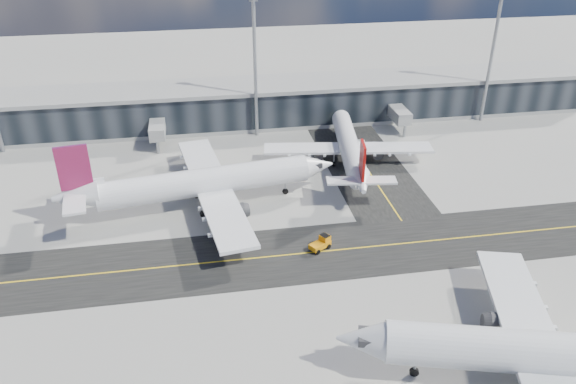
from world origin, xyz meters
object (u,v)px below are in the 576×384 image
object	(u,v)px
airliner_redtail	(349,147)
baggage_tug	(321,243)
airliner_near	(561,355)
service_van	(361,145)
airliner_af	(201,183)

from	to	relation	value
airliner_redtail	baggage_tug	distance (m)	28.37
airliner_near	baggage_tug	xyz separation A→B (m)	(-18.01, 28.67, -3.40)
airliner_near	service_van	distance (m)	62.02
airliner_af	airliner_redtail	xyz separation A→B (m)	(27.27, 11.08, -0.75)
airliner_af	baggage_tug	world-z (taller)	airliner_af
airliner_redtail	airliner_near	distance (m)	55.14
airliner_af	airliner_near	distance (m)	55.46
airliner_af	airliner_redtail	world-z (taller)	airliner_af
airliner_af	baggage_tug	distance (m)	22.33
airliner_af	service_van	xyz separation A→B (m)	(31.73, 18.25, -3.73)
baggage_tug	service_van	distance (m)	36.61
airliner_redtail	baggage_tug	size ratio (longest dim) A/B	10.61
airliner_redtail	service_van	bearing A→B (deg)	66.46
airliner_af	baggage_tug	size ratio (longest dim) A/B	12.81
service_van	airliner_af	bearing A→B (deg)	-142.42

